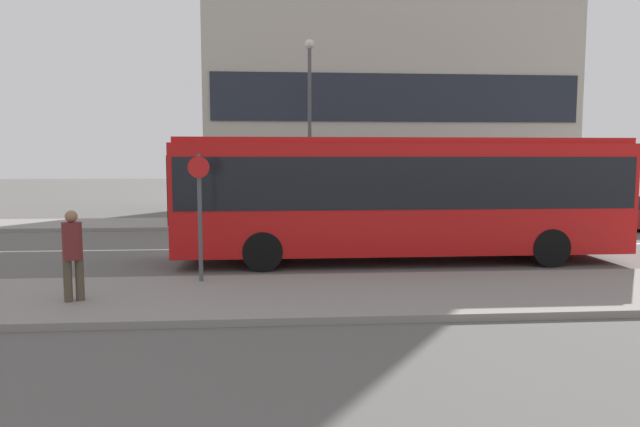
{
  "coord_description": "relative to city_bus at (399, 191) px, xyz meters",
  "views": [
    {
      "loc": [
        0.79,
        -16.99,
        2.7
      ],
      "look_at": [
        1.98,
        -1.99,
        1.24
      ],
      "focal_mm": 32.0,
      "sensor_mm": 36.0,
      "label": 1
    }
  ],
  "objects": [
    {
      "name": "sidewalk_near",
      "position": [
        -4.04,
        -3.96,
        -1.78
      ],
      "size": [
        44.0,
        3.5,
        0.13
      ],
      "color": "gray",
      "rests_on": "ground_plane"
    },
    {
      "name": "ground_plane",
      "position": [
        -4.04,
        2.29,
        -1.85
      ],
      "size": [
        120.0,
        120.0,
        0.0
      ],
      "primitive_type": "plane",
      "color": "#595654"
    },
    {
      "name": "lane_centerline",
      "position": [
        -4.04,
        2.29,
        -1.84
      ],
      "size": [
        41.8,
        0.16,
        0.01
      ],
      "color": "silver",
      "rests_on": "ground_plane"
    },
    {
      "name": "city_bus",
      "position": [
        0.0,
        0.0,
        0.0
      ],
      "size": [
        11.53,
        2.63,
        3.2
      ],
      "rotation": [
        0.0,
        0.0,
        -0.07
      ],
      "color": "red",
      "rests_on": "ground_plane"
    },
    {
      "name": "parked_car_0",
      "position": [
        9.06,
        5.65,
        -1.22
      ],
      "size": [
        3.94,
        1.77,
        1.32
      ],
      "color": "maroon",
      "rests_on": "ground_plane"
    },
    {
      "name": "apartment_block_left_tower",
      "position": [
        2.49,
        14.93,
        8.15
      ],
      "size": [
        17.98,
        6.36,
        20.0
      ],
      "color": "#B7B2A3",
      "rests_on": "ground_plane"
    },
    {
      "name": "sidewalk_far",
      "position": [
        -4.04,
        8.54,
        -1.78
      ],
      "size": [
        44.0,
        3.5,
        0.13
      ],
      "color": "gray",
      "rests_on": "ground_plane"
    },
    {
      "name": "bus_stop_sign",
      "position": [
        -4.8,
        -2.77,
        -0.16
      ],
      "size": [
        0.44,
        0.12,
        2.65
      ],
      "color": "#4C4C51",
      "rests_on": "sidewalk_near"
    },
    {
      "name": "pedestrian_near_stop",
      "position": [
        -6.87,
        -4.29,
        -0.78
      ],
      "size": [
        0.34,
        0.34,
        1.65
      ],
      "rotation": [
        0.0,
        0.0,
        0.47
      ],
      "color": "#4C4233",
      "rests_on": "sidewalk_near"
    },
    {
      "name": "street_lamp",
      "position": [
        -1.9,
        7.37,
        2.58
      ],
      "size": [
        0.36,
        0.36,
        7.05
      ],
      "color": "#4C4C51",
      "rests_on": "sidewalk_far"
    }
  ]
}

